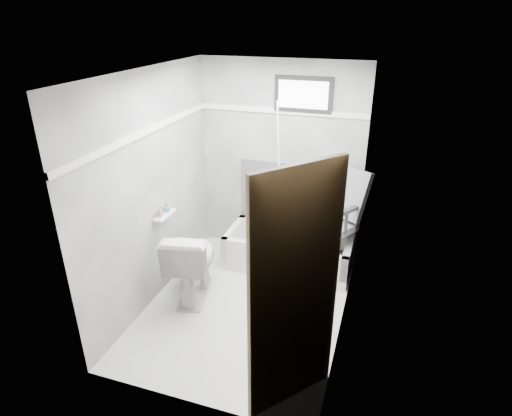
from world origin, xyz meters
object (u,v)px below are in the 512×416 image
at_px(office_chair, 326,219).
at_px(door, 322,328).
at_px(soap_bottle_b, 166,207).
at_px(soap_bottle_a, 160,212).
at_px(bathtub, 289,250).
at_px(toilet, 192,262).

bearing_deg(office_chair, door, -49.04).
relative_size(door, soap_bottle_b, 19.87).
distance_m(door, soap_bottle_a, 2.31).
height_order(office_chair, soap_bottle_b, office_chair).
height_order(bathtub, toilet, toilet).
height_order(toilet, door, door).
bearing_deg(toilet, soap_bottle_b, -31.76).
bearing_deg(toilet, soap_bottle_a, -7.47).
bearing_deg(soap_bottle_a, door, -33.89).
height_order(office_chair, soap_bottle_a, office_chair).
height_order(office_chair, toilet, office_chair).
bearing_deg(soap_bottle_a, soap_bottle_b, 90.00).
relative_size(bathtub, door, 0.75).
distance_m(bathtub, toilet, 1.25).
relative_size(door, soap_bottle_a, 17.94).
relative_size(bathtub, office_chair, 1.30).
relative_size(office_chair, soap_bottle_b, 11.43).
bearing_deg(soap_bottle_b, office_chair, 26.70).
xyz_separation_m(bathtub, office_chair, (0.42, 0.02, 0.49)).
xyz_separation_m(office_chair, door, (0.33, -2.23, 0.30)).
bearing_deg(office_chair, toilet, -111.82).
relative_size(toilet, soap_bottle_a, 7.51).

